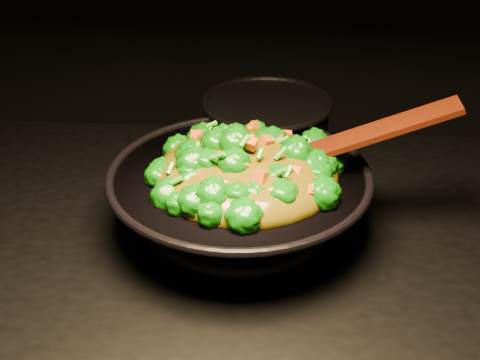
# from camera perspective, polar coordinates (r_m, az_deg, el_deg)

# --- Properties ---
(wok) EXTENTS (0.42, 0.42, 0.10)m
(wok) POSITION_cam_1_polar(r_m,az_deg,el_deg) (0.98, -0.05, -2.14)
(wok) COLOR black
(wok) RESTS_ON stovetop
(stir_fry) EXTENTS (0.31, 0.31, 0.09)m
(stir_fry) POSITION_cam_1_polar(r_m,az_deg,el_deg) (0.93, 0.56, 2.58)
(stir_fry) COLOR #0C5F06
(stir_fry) RESTS_ON wok
(spatula) EXTENTS (0.29, 0.05, 0.12)m
(spatula) POSITION_cam_1_polar(r_m,az_deg,el_deg) (0.95, 9.41, 3.40)
(spatula) COLOR #3B1904
(spatula) RESTS_ON wok
(back_pot) EXTENTS (0.27, 0.27, 0.12)m
(back_pot) POSITION_cam_1_polar(r_m,az_deg,el_deg) (1.17, 2.27, 4.16)
(back_pot) COLOR black
(back_pot) RESTS_ON stovetop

